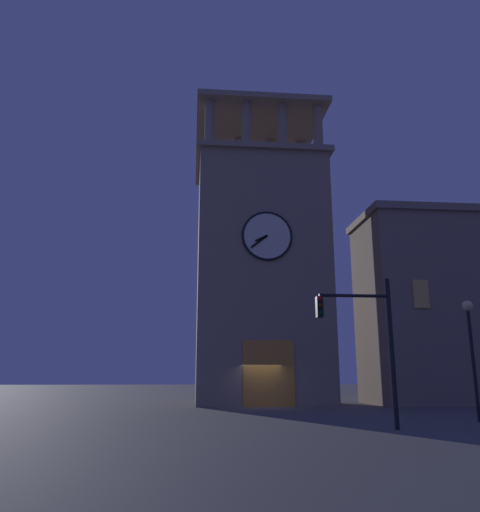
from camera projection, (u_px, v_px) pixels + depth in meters
ground_plane at (262, 407)px, 30.20m from camera, size 200.00×200.00×0.00m
clocktower at (260, 271)px, 35.86m from camera, size 9.51×7.39×23.49m
traffic_signal_near at (367, 331)px, 17.87m from camera, size 2.75×0.41×5.25m
street_lamp at (471, 335)px, 20.97m from camera, size 0.44×0.44×4.91m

